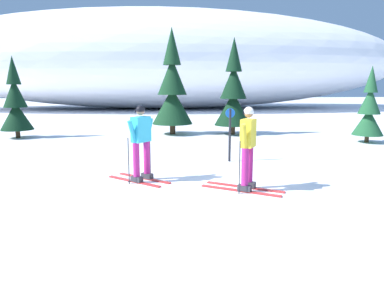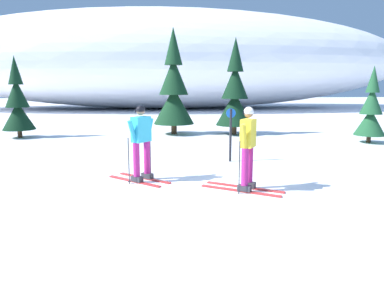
% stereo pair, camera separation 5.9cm
% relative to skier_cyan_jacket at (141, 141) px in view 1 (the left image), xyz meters
% --- Properties ---
extents(ground_plane, '(120.00, 120.00, 0.00)m').
position_rel_skier_cyan_jacket_xyz_m(ground_plane, '(2.18, -0.48, -0.95)').
color(ground_plane, white).
extents(skier_cyan_jacket, '(1.51, 1.38, 1.78)m').
position_rel_skier_cyan_jacket_xyz_m(skier_cyan_jacket, '(0.00, 0.00, 0.00)').
color(skier_cyan_jacket, red).
rests_on(skier_cyan_jacket, ground).
extents(skier_yellow_jacket, '(1.72, 1.29, 1.80)m').
position_rel_skier_cyan_jacket_xyz_m(skier_yellow_jacket, '(2.28, -0.95, -0.02)').
color(skier_yellow_jacket, red).
rests_on(skier_yellow_jacket, ground).
extents(pine_tree_far_left, '(1.35, 1.35, 3.49)m').
position_rel_skier_cyan_jacket_xyz_m(pine_tree_far_left, '(-5.68, 7.54, 0.51)').
color(pine_tree_far_left, '#47301E').
rests_on(pine_tree_far_left, ground).
extents(pine_tree_center_left, '(1.87, 1.87, 4.84)m').
position_rel_skier_cyan_jacket_xyz_m(pine_tree_center_left, '(1.05, 8.10, 1.07)').
color(pine_tree_center_left, '#47301E').
rests_on(pine_tree_center_left, ground).
extents(pine_tree_center_right, '(1.69, 1.69, 4.38)m').
position_rel_skier_cyan_jacket_xyz_m(pine_tree_center_right, '(3.81, 7.69, 0.88)').
color(pine_tree_center_right, '#47301E').
rests_on(pine_tree_center_right, ground).
extents(pine_tree_far_right, '(1.16, 1.16, 3.01)m').
position_rel_skier_cyan_jacket_xyz_m(pine_tree_far_right, '(8.64, 4.90, 0.31)').
color(pine_tree_far_right, '#47301E').
rests_on(pine_tree_far_right, ground).
extents(snow_ridge_background, '(48.27, 17.54, 9.47)m').
position_rel_skier_cyan_jacket_xyz_m(snow_ridge_background, '(1.14, 27.44, 3.79)').
color(snow_ridge_background, white).
rests_on(snow_ridge_background, ground).
extents(trail_marker_post, '(0.28, 0.07, 1.58)m').
position_rel_skier_cyan_jacket_xyz_m(trail_marker_post, '(2.50, 1.96, -0.06)').
color(trail_marker_post, black).
rests_on(trail_marker_post, ground).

